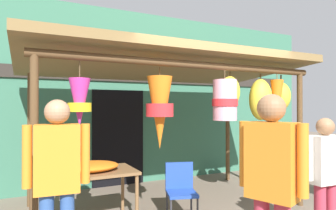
% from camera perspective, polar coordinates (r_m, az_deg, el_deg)
% --- Properties ---
extents(shop_facade, '(9.06, 0.29, 3.71)m').
position_cam_1_polar(shop_facade, '(6.62, -4.87, 1.41)').
color(shop_facade, '#387056').
rests_on(shop_facade, ground_plane).
extents(market_stall_canopy, '(4.56, 2.45, 2.50)m').
position_cam_1_polar(market_stall_canopy, '(4.79, 1.55, 5.61)').
color(market_stall_canopy, brown).
rests_on(market_stall_canopy, ground_plane).
extents(display_table, '(1.20, 0.74, 0.75)m').
position_cam_1_polar(display_table, '(4.35, -14.55, -13.30)').
color(display_table, brown).
rests_on(display_table, ground_plane).
extents(flower_heap_on_table, '(0.77, 0.54, 0.14)m').
position_cam_1_polar(flower_heap_on_table, '(4.28, -14.46, -11.42)').
color(flower_heap_on_table, orange).
rests_on(flower_heap_on_table, display_table).
extents(folding_chair, '(0.50, 0.50, 0.84)m').
position_cam_1_polar(folding_chair, '(4.33, 2.45, -15.62)').
color(folding_chair, '#2347A8').
rests_on(folding_chair, ground_plane).
extents(vendor_in_orange, '(0.59, 0.25, 1.71)m').
position_cam_1_polar(vendor_in_orange, '(3.00, -20.63, -12.37)').
color(vendor_in_orange, '#2D5193').
rests_on(vendor_in_orange, ground_plane).
extents(shopper_by_bananas, '(0.59, 0.25, 1.51)m').
position_cam_1_polar(shopper_by_bananas, '(4.00, 28.14, -11.25)').
color(shopper_by_bananas, '#B23347').
rests_on(shopper_by_bananas, ground_plane).
extents(passerby_at_right, '(0.35, 0.56, 1.75)m').
position_cam_1_polar(passerby_at_right, '(2.70, 19.38, -13.16)').
color(passerby_at_right, '#B23347').
rests_on(passerby_at_right, ground_plane).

